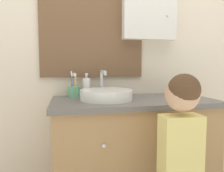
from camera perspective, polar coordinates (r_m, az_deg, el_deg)
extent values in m
cube|color=beige|center=(1.85, 2.73, 12.25)|extent=(3.20, 0.06, 2.50)
cube|color=brown|center=(1.80, -5.20, 19.26)|extent=(0.81, 0.02, 1.05)
cube|color=#B2C1CC|center=(1.80, -5.17, 19.31)|extent=(0.75, 0.01, 0.99)
sphere|color=silver|center=(1.86, 14.28, 17.40)|extent=(0.02, 0.02, 0.02)
cube|color=#A37A4C|center=(1.66, 5.38, -17.61)|extent=(1.09, 0.52, 0.76)
cube|color=#605B56|center=(1.56, 5.50, -4.05)|extent=(1.13, 0.56, 0.03)
sphere|color=silver|center=(1.30, -2.11, -15.35)|extent=(0.02, 0.02, 0.02)
sphere|color=silver|center=(1.47, 18.50, -13.18)|extent=(0.02, 0.02, 0.02)
cylinder|color=white|center=(1.50, -1.50, -2.32)|extent=(0.36, 0.36, 0.07)
cylinder|color=silver|center=(1.50, -1.50, -1.11)|extent=(0.30, 0.30, 0.01)
cylinder|color=silver|center=(1.69, -2.74, 0.58)|extent=(0.02, 0.02, 0.19)
cylinder|color=silver|center=(1.61, -2.30, 3.77)|extent=(0.02, 0.16, 0.02)
cylinder|color=silver|center=(1.53, -1.80, 3.25)|extent=(0.02, 0.02, 0.02)
sphere|color=white|center=(1.72, 0.54, -1.29)|extent=(0.06, 0.06, 0.06)
cylinder|color=#66B27F|center=(1.68, -9.94, -1.48)|extent=(0.08, 0.08, 0.08)
cylinder|color=white|center=(1.67, -9.47, 0.41)|extent=(0.01, 0.01, 0.17)
cube|color=white|center=(1.67, -9.50, 2.91)|extent=(0.01, 0.02, 0.02)
cylinder|color=#D6423D|center=(1.68, -9.85, 0.51)|extent=(0.01, 0.01, 0.17)
cube|color=white|center=(1.68, -9.89, 3.06)|extent=(0.01, 0.02, 0.02)
cylinder|color=#8E56B7|center=(1.68, -10.52, 0.71)|extent=(0.01, 0.01, 0.18)
cube|color=white|center=(1.67, -10.56, 3.48)|extent=(0.01, 0.02, 0.02)
cylinder|color=#3884DB|center=(1.66, -10.39, 0.41)|extent=(0.01, 0.01, 0.17)
cube|color=white|center=(1.66, -10.43, 2.95)|extent=(0.01, 0.02, 0.02)
cylinder|color=orange|center=(1.66, -9.77, 0.36)|extent=(0.01, 0.01, 0.16)
cube|color=white|center=(1.66, -9.80, 2.84)|extent=(0.01, 0.02, 0.02)
cylinder|color=white|center=(1.69, -6.68, -0.33)|extent=(0.06, 0.06, 0.14)
cylinder|color=silver|center=(1.68, -6.71, 2.43)|extent=(0.02, 0.02, 0.02)
cube|color=silver|center=(1.67, -6.69, 3.06)|extent=(0.02, 0.03, 0.02)
cube|color=#E0CC70|center=(1.23, 17.43, -16.33)|extent=(0.21, 0.12, 0.40)
sphere|color=tan|center=(1.16, 17.83, -2.06)|extent=(0.18, 0.18, 0.18)
sphere|color=#4C331E|center=(1.14, 18.29, -0.93)|extent=(0.16, 0.16, 0.16)
cylinder|color=#E0CC70|center=(1.40, 16.18, -8.23)|extent=(0.05, 0.30, 0.05)
cylinder|color=#47B26B|center=(1.52, 13.65, -5.57)|extent=(0.01, 0.05, 0.12)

